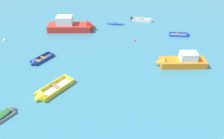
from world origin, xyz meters
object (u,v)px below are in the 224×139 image
mooring_buoy_between_boats_right (135,41)px  motor_launch_red_far_back (73,26)px  mooring_buoy_central (5,40)px  rowboat_grey_center (5,114)px  kayak_blue_back_row_left (116,24)px  rowboat_deep_blue_back_row_right (37,62)px  rowboat_yellow_outer_right (46,94)px  rowboat_blue_near_camera (184,35)px  rowboat_white_midfield_left (147,20)px  motor_launch_orange_midfield_right (179,61)px

mooring_buoy_between_boats_right → motor_launch_red_far_back: bearing=164.7°
mooring_buoy_central → rowboat_grey_center: bearing=-62.5°
kayak_blue_back_row_left → rowboat_deep_blue_back_row_right: bearing=-124.1°
motor_launch_red_far_back → rowboat_yellow_outer_right: size_ratio=1.62×
rowboat_blue_near_camera → rowboat_white_midfield_left: size_ratio=0.79×
mooring_buoy_between_boats_right → mooring_buoy_central: 17.38m
rowboat_blue_near_camera → mooring_buoy_between_boats_right: 7.15m
motor_launch_red_far_back → rowboat_deep_blue_back_row_right: 9.21m
rowboat_blue_near_camera → rowboat_grey_center: size_ratio=1.05×
kayak_blue_back_row_left → motor_launch_red_far_back: bearing=-155.5°
rowboat_grey_center → rowboat_yellow_outer_right: rowboat_yellow_outer_right is taller
rowboat_blue_near_camera → rowboat_deep_blue_back_row_right: (-17.68, -8.73, 0.02)m
rowboat_white_midfield_left → mooring_buoy_central: 20.97m
rowboat_white_midfield_left → rowboat_grey_center: size_ratio=1.34×
rowboat_blue_near_camera → rowboat_grey_center: 24.15m
motor_launch_orange_midfield_right → mooring_buoy_central: size_ratio=15.04×
rowboat_blue_near_camera → rowboat_grey_center: (-17.28, -16.86, 0.07)m
mooring_buoy_between_boats_right → mooring_buoy_central: size_ratio=1.01×
rowboat_grey_center → mooring_buoy_central: size_ratio=7.30×
rowboat_grey_center → kayak_blue_back_row_left: rowboat_grey_center is taller
rowboat_grey_center → mooring_buoy_between_boats_right: size_ratio=7.23×
rowboat_blue_near_camera → mooring_buoy_central: rowboat_blue_near_camera is taller
rowboat_deep_blue_back_row_right → rowboat_grey_center: 8.14m
rowboat_blue_near_camera → motor_launch_orange_midfield_right: motor_launch_orange_midfield_right is taller
kayak_blue_back_row_left → motor_launch_orange_midfield_right: bearing=-53.1°
rowboat_yellow_outer_right → rowboat_deep_blue_back_row_right: bearing=118.3°
rowboat_deep_blue_back_row_right → mooring_buoy_central: rowboat_deep_blue_back_row_right is taller
rowboat_blue_near_camera → rowboat_yellow_outer_right: (-14.79, -14.12, 0.06)m
rowboat_grey_center → motor_launch_orange_midfield_right: size_ratio=0.49×
rowboat_blue_near_camera → motor_launch_orange_midfield_right: bearing=-103.4°
motor_launch_red_far_back → rowboat_grey_center: 17.19m
rowboat_deep_blue_back_row_right → mooring_buoy_central: size_ratio=8.31×
motor_launch_red_far_back → rowboat_grey_center: (-1.59, -17.11, -0.49)m
rowboat_grey_center → kayak_blue_back_row_left: size_ratio=0.97×
mooring_buoy_central → rowboat_yellow_outer_right: bearing=-48.0°
rowboat_white_midfield_left → rowboat_grey_center: rowboat_white_midfield_left is taller
rowboat_white_midfield_left → mooring_buoy_between_boats_right: size_ratio=9.69×
kayak_blue_back_row_left → mooring_buoy_central: (-14.31, -6.70, -0.13)m
rowboat_grey_center → mooring_buoy_central: 14.77m
mooring_buoy_between_boats_right → rowboat_grey_center: bearing=-125.6°
rowboat_white_midfield_left → kayak_blue_back_row_left: (-4.85, -1.81, -0.02)m
rowboat_white_midfield_left → mooring_buoy_central: size_ratio=9.78×
rowboat_yellow_outer_right → motor_launch_red_far_back: bearing=93.6°
rowboat_deep_blue_back_row_right → kayak_blue_back_row_left: (7.89, 11.67, -0.03)m
rowboat_blue_near_camera → rowboat_white_midfield_left: rowboat_white_midfield_left is taller
rowboat_grey_center → mooring_buoy_between_boats_right: 18.03m
rowboat_deep_blue_back_row_right → rowboat_yellow_outer_right: bearing=-61.7°
motor_launch_orange_midfield_right → rowboat_grey_center: bearing=-149.3°
rowboat_white_midfield_left → kayak_blue_back_row_left: 5.18m
kayak_blue_back_row_left → mooring_buoy_central: kayak_blue_back_row_left is taller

